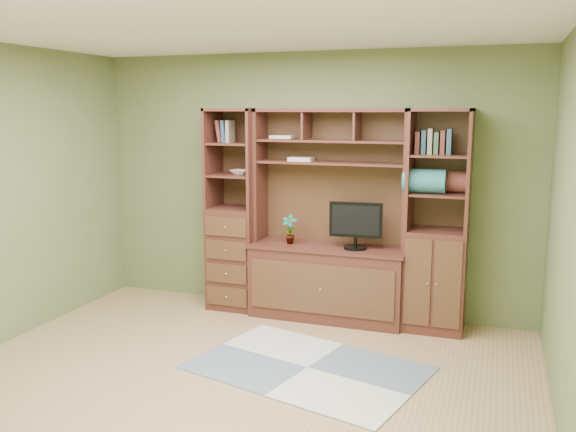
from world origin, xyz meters
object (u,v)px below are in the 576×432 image
at_px(monitor, 356,217).
at_px(right_tower, 437,222).
at_px(center_hutch, 328,216).
at_px(left_tower, 235,210).

bearing_deg(monitor, right_tower, 1.75).
distance_m(center_hutch, right_tower, 1.03).
height_order(center_hutch, monitor, center_hutch).
height_order(left_tower, monitor, left_tower).
xyz_separation_m(center_hutch, monitor, (0.28, -0.03, 0.01)).
height_order(right_tower, monitor, right_tower).
relative_size(center_hutch, right_tower, 1.00).
bearing_deg(center_hutch, left_tower, 177.71).
relative_size(center_hutch, monitor, 3.33).
bearing_deg(left_tower, right_tower, 0.00).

